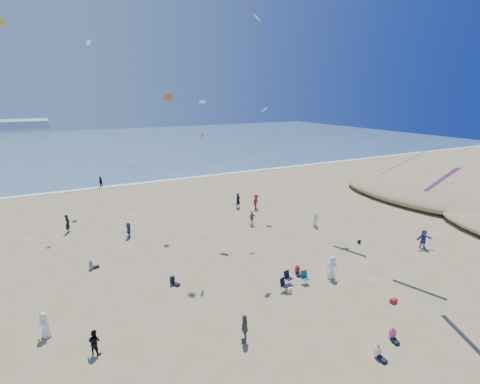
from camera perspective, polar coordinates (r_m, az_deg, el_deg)
ground at (r=22.08m, az=5.82°, el=-24.60°), size 220.00×220.00×0.00m
ocean at (r=110.30m, az=-23.12°, el=6.34°), size 220.00×100.00×0.06m
surf_line at (r=61.39m, az=-18.34°, el=0.89°), size 220.00×1.20×0.08m
standing_flyers at (r=37.38m, az=-1.76°, el=-5.77°), size 32.74×43.86×1.91m
seated_group at (r=27.14m, az=1.63°, el=-15.20°), size 15.32×19.47×0.84m
chair_cluster at (r=28.91m, az=8.11°, el=-13.17°), size 2.73×1.55×1.00m
white_tote at (r=28.17m, az=7.57°, el=-14.65°), size 0.35×0.20×0.40m
black_backpack at (r=28.43m, az=7.45°, el=-14.37°), size 0.30×0.22×0.38m
cooler at (r=28.85m, az=22.35°, el=-15.08°), size 0.45×0.30×0.30m
navy_bag at (r=38.05m, az=17.70°, el=-7.24°), size 0.28×0.18×0.34m
kites_aloft at (r=33.39m, az=6.25°, el=15.83°), size 35.86×41.06×26.85m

